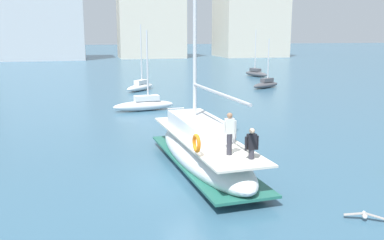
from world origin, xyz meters
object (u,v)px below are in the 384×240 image
at_px(main_sailboat, 203,149).
at_px(moored_sloop_near, 140,86).
at_px(seagull, 365,215).
at_px(moored_catamaran, 144,104).
at_px(moored_cutter_left, 266,84).
at_px(moored_ketch_distant, 256,73).

height_order(main_sailboat, moored_sloop_near, main_sailboat).
bearing_deg(main_sailboat, seagull, -59.55).
xyz_separation_m(moored_catamaran, seagull, (4.26, -20.79, -0.34)).
xyz_separation_m(main_sailboat, moored_sloop_near, (0.51, 25.87, -0.41)).
bearing_deg(moored_catamaran, moored_sloop_near, 84.32).
bearing_deg(moored_catamaran, seagull, -78.43).
bearing_deg(moored_sloop_near, moored_catamaran, -95.68).
relative_size(moored_cutter_left, seagull, 4.56).
xyz_separation_m(main_sailboat, moored_ketch_distant, (17.55, 36.16, -0.41)).
height_order(moored_sloop_near, moored_cutter_left, moored_sloop_near).
relative_size(main_sailboat, moored_sloop_near, 1.75).
distance_m(moored_sloop_near, moored_cutter_left, 13.46).
distance_m(moored_sloop_near, moored_ketch_distant, 19.90).
height_order(moored_catamaran, moored_ketch_distant, moored_ketch_distant).
bearing_deg(moored_cutter_left, moored_catamaran, -145.19).
bearing_deg(moored_cutter_left, moored_sloop_near, 174.94).
height_order(moored_cutter_left, seagull, moored_cutter_left).
relative_size(moored_catamaran, moored_cutter_left, 1.16).
relative_size(moored_cutter_left, moored_ketch_distant, 0.84).
relative_size(main_sailboat, seagull, 10.11).
bearing_deg(moored_catamaran, moored_cutter_left, 34.81).
relative_size(main_sailboat, moored_cutter_left, 2.22).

